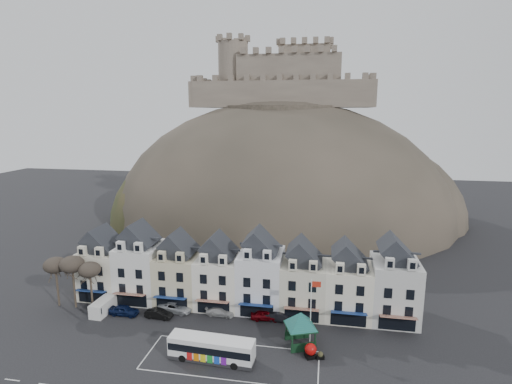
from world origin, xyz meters
TOP-DOWN VIEW (x-y plane):
  - ground at (0.00, 0.00)m, footprint 300.00×300.00m
  - coach_bay_markings at (2.00, 1.25)m, footprint 22.00×7.50m
  - townhouse_terrace at (0.15, 15.97)m, footprint 54.40×9.35m
  - castle_hill at (1.25, 68.95)m, footprint 100.00×76.00m
  - castle at (0.51, 75.93)m, footprint 50.20×22.20m
  - tree_left_far at (-29.00, 10.50)m, footprint 3.61×3.61m
  - tree_left_mid at (-26.00, 10.50)m, footprint 3.78×3.78m
  - tree_left_near at (-23.00, 10.50)m, footprint 3.43×3.43m
  - bus at (-0.43, 0.87)m, footprint 11.09×3.13m
  - bus_shelter at (10.41, 6.12)m, footprint 7.11×7.11m
  - red_buoy at (11.89, 3.68)m, footprint 1.69×1.69m
  - flagpole at (11.77, 7.28)m, footprint 1.33×0.14m
  - white_van at (-20.57, 9.50)m, footprint 2.22×4.77m
  - planter_west at (12.02, 5.55)m, footprint 1.19×0.77m
  - planter_east at (13.15, 3.50)m, footprint 1.12×0.75m
  - car_navy at (-17.05, 9.50)m, footprint 4.62×1.89m
  - car_black at (-11.36, 9.55)m, footprint 4.32×1.73m
  - car_silver at (-9.60, 11.94)m, footprint 5.60×3.11m
  - car_white at (-2.36, 12.00)m, footprint 4.51×2.01m
  - car_maroon at (4.80, 12.00)m, footprint 4.70×2.23m
  - car_charcoal at (7.01, 12.00)m, footprint 4.56×1.70m

SIDE VIEW (x-z plane):
  - ground at x=0.00m, z-range 0.00..0.00m
  - coach_bay_markings at x=2.00m, z-range -0.01..0.01m
  - castle_hill at x=1.25m, z-range -33.89..34.11m
  - planter_east at x=13.15m, z-range -0.02..1.01m
  - planter_west at x=12.02m, z-range -0.02..1.08m
  - car_white at x=-2.36m, z-range 0.00..1.29m
  - car_black at x=-11.36m, z-range 0.00..1.40m
  - car_charcoal at x=7.01m, z-range 0.00..1.49m
  - car_silver at x=-9.60m, z-range 0.00..1.51m
  - car_maroon at x=4.80m, z-range 0.00..1.55m
  - car_navy at x=-17.05m, z-range 0.00..1.57m
  - red_buoy at x=11.89m, z-range 0.02..1.92m
  - white_van at x=-20.57m, z-range 0.00..2.15m
  - bus at x=-0.43m, z-range 0.16..3.26m
  - bus_shelter at x=10.41m, z-range 1.33..6.15m
  - flagpole at x=11.77m, z-range 0.65..9.79m
  - townhouse_terrace at x=0.15m, z-range -0.60..11.20m
  - tree_left_near at x=-23.00m, z-range 2.64..10.47m
  - tree_left_far at x=-29.00m, z-range 2.78..11.02m
  - tree_left_mid at x=-26.00m, z-range 2.92..11.56m
  - castle at x=0.51m, z-range 29.19..51.19m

